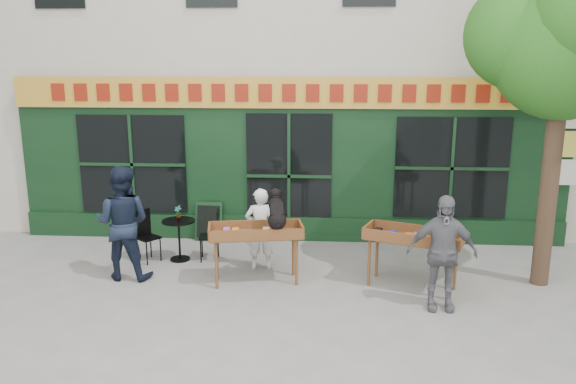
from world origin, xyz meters
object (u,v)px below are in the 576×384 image
Objects in this scene: bistro_table at (179,232)px; man_right at (442,253)px; book_cart_center at (256,235)px; man_left at (123,223)px; book_cart_right at (413,239)px; dog at (277,208)px; woman at (260,229)px.

man_right is at bearing -22.09° from bistro_table.
man_left is (-2.24, 0.05, 0.14)m from book_cart_center.
dog is at bearing -159.03° from book_cart_right.
dog is 0.37× the size of book_cart_right.
man_left reaches higher than book_cart_right.
book_cart_right is at bearing -11.07° from dog.
book_cart_right is at bearing -12.11° from book_cart_center.
book_cart_right is at bearing -179.27° from man_left.
book_cart_center is at bearing 79.60° from woman.
bistro_table is at bearing -172.51° from book_cart_right.
dog is 2.65m from man_right.
man_right reaches higher than bistro_table.
bistro_table is at bearing -21.55° from woman.
bistro_table is (-1.89, 1.00, -0.75)m from dog.
woman is (-0.35, 0.70, -0.56)m from dog.
bistro_table is (-1.54, 0.30, -0.18)m from woman.
book_cart_right is 4.79m from man_left.
woman reaches higher than bistro_table.
dog is 2.61m from man_left.
book_cart_right is at bearing 113.45° from man_right.
dog reaches higher than bistro_table.
bistro_table is at bearing 137.85° from book_cart_center.
dog is at bearing 106.17° from woman.
book_cart_center is at bearing -179.10° from man_left.
man_right reaches higher than book_cart_center.
man_right is (2.49, -0.78, -0.42)m from dog.
dog is 0.31× the size of man_left.
book_cart_right is (2.54, -0.73, 0.09)m from woman.
man_left is (-2.24, -0.60, 0.24)m from woman.
man_right is (0.30, -0.75, 0.05)m from book_cart_right.
dog reaches higher than book_cart_right.
dog is at bearing -18.53° from book_cart_center.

